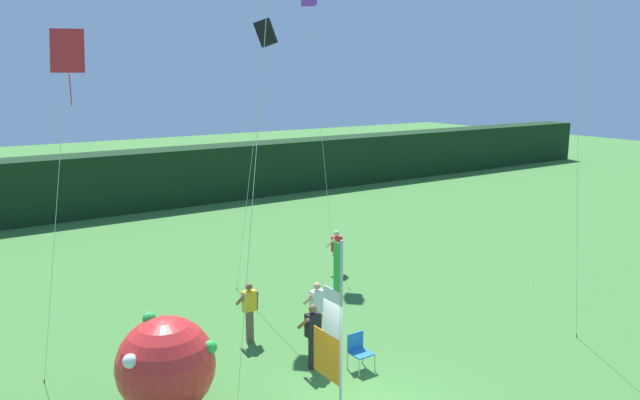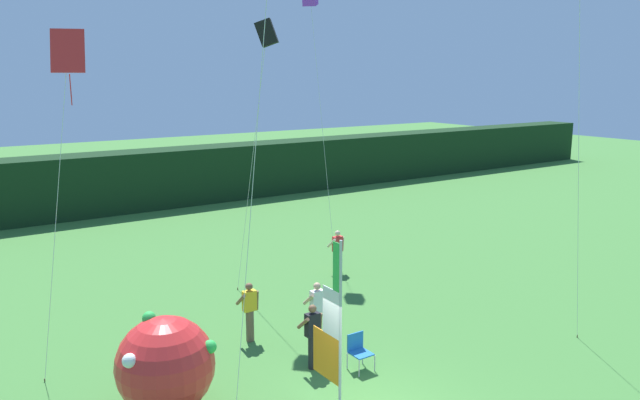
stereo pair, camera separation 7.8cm
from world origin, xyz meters
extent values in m
cube|color=black|center=(0.00, 23.45, 1.56)|extent=(80.00, 2.40, 3.12)
cylinder|color=#B7B7BC|center=(-0.33, 0.46, 1.95)|extent=(0.06, 0.06, 3.90)
cube|color=orange|center=(-0.33, 0.98, 1.22)|extent=(0.02, 0.97, 1.04)
cube|color=white|center=(-0.33, 0.79, 2.26)|extent=(0.02, 0.60, 1.04)
cube|color=green|center=(-0.33, 0.61, 3.30)|extent=(0.02, 0.23, 1.04)
cylinder|color=black|center=(0.43, 2.66, 0.43)|extent=(0.22, 0.22, 0.86)
cube|color=black|center=(0.43, 2.66, 1.15)|extent=(0.36, 0.20, 0.58)
sphere|color=brown|center=(0.43, 2.66, 1.56)|extent=(0.20, 0.20, 0.20)
cylinder|color=brown|center=(0.20, 2.73, 1.21)|extent=(0.09, 0.48, 0.42)
cylinder|color=brown|center=(0.66, 2.67, 1.12)|extent=(0.09, 0.14, 0.56)
cylinder|color=brown|center=(5.30, 8.40, 0.41)|extent=(0.22, 0.22, 0.81)
cube|color=red|center=(5.30, 8.40, 1.09)|extent=(0.36, 0.20, 0.56)
sphere|color=beige|center=(5.30, 8.40, 1.49)|extent=(0.20, 0.20, 0.20)
cylinder|color=beige|center=(5.07, 8.46, 1.15)|extent=(0.09, 0.48, 0.42)
cylinder|color=beige|center=(5.53, 8.41, 1.05)|extent=(0.09, 0.14, 0.56)
cylinder|color=brown|center=(-0.11, 4.96, 0.44)|extent=(0.22, 0.22, 0.87)
cube|color=yellow|center=(-0.11, 4.96, 1.15)|extent=(0.36, 0.20, 0.57)
sphere|color=brown|center=(-0.11, 4.96, 1.56)|extent=(0.20, 0.20, 0.20)
cylinder|color=brown|center=(-0.34, 5.02, 1.21)|extent=(0.09, 0.48, 0.42)
cylinder|color=brown|center=(0.12, 4.96, 1.11)|extent=(0.09, 0.14, 0.56)
cylinder|color=#2D334C|center=(1.39, 3.90, 0.42)|extent=(0.22, 0.22, 0.84)
cube|color=white|center=(1.39, 3.90, 1.15)|extent=(0.36, 0.20, 0.62)
sphere|color=tan|center=(1.39, 3.90, 1.58)|extent=(0.20, 0.20, 0.20)
cylinder|color=tan|center=(1.16, 3.96, 1.23)|extent=(0.09, 0.48, 0.42)
cylinder|color=tan|center=(1.62, 3.90, 1.14)|extent=(0.09, 0.14, 0.56)
sphere|color=red|center=(-3.25, 2.79, 1.06)|extent=(2.12, 2.12, 2.12)
sphere|color=green|center=(-2.46, 2.23, 1.49)|extent=(0.30, 0.30, 0.30)
sphere|color=green|center=(-3.42, 3.18, 2.03)|extent=(0.30, 0.30, 0.30)
sphere|color=white|center=(-4.10, 2.41, 1.55)|extent=(0.30, 0.30, 0.30)
cylinder|color=#BCBCC1|center=(1.12, 1.68, 0.21)|extent=(0.03, 0.03, 0.42)
cylinder|color=#BCBCC1|center=(1.60, 1.68, 0.21)|extent=(0.03, 0.03, 0.42)
cylinder|color=#BCBCC1|center=(1.12, 2.16, 0.21)|extent=(0.03, 0.03, 0.42)
cylinder|color=#BCBCC1|center=(1.60, 2.16, 0.21)|extent=(0.03, 0.03, 0.42)
cube|color=#1E66B2|center=(1.36, 1.92, 0.43)|extent=(0.48, 0.48, 0.03)
cube|color=#1E66B2|center=(1.36, 2.16, 0.67)|extent=(0.48, 0.03, 0.44)
cylinder|color=brown|center=(-5.22, 5.64, 0.04)|extent=(0.03, 0.03, 0.08)
cylinder|color=silver|center=(-4.65, 5.69, 3.83)|extent=(1.15, 0.11, 7.66)
cube|color=red|center=(-4.08, 5.74, 7.66)|extent=(0.80, 0.58, 0.97)
cylinder|color=red|center=(-4.08, 5.74, 6.80)|extent=(0.02, 0.02, 0.70)
cylinder|color=brown|center=(7.49, 0.06, 0.04)|extent=(0.03, 0.03, 0.08)
cylinder|color=silver|center=(6.79, 0.06, 5.33)|extent=(1.40, 0.02, 10.66)
cylinder|color=brown|center=(1.43, 8.81, 0.04)|extent=(0.03, 0.03, 0.08)
cylinder|color=silver|center=(1.73, 8.19, 4.18)|extent=(0.61, 1.25, 8.37)
cube|color=black|center=(2.03, 7.57, 8.36)|extent=(0.86, 0.80, 0.85)
cylinder|color=silver|center=(-2.15, 0.78, 4.84)|extent=(1.16, 0.18, 9.68)
cylinder|color=brown|center=(6.46, 10.25, 0.04)|extent=(0.03, 0.03, 0.08)
cylinder|color=silver|center=(6.29, 10.85, 5.07)|extent=(0.35, 1.22, 10.14)
camera|label=1|loc=(-7.34, -9.01, 7.13)|focal=34.36mm
camera|label=2|loc=(-7.27, -9.05, 7.13)|focal=34.36mm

